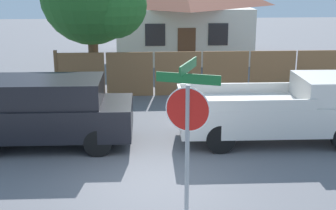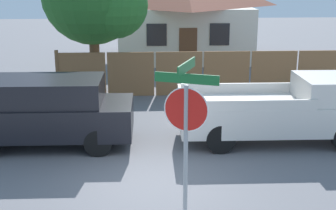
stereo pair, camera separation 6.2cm
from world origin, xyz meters
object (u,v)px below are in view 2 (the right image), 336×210
(house, at_px, (183,11))
(orange_pickup, at_px, (285,110))
(red_suv, at_px, (47,110))
(stop_sign, at_px, (186,131))

(house, distance_m, orange_pickup, 14.17)
(red_suv, bearing_deg, house, 71.29)
(house, distance_m, stop_sign, 19.81)
(red_suv, height_order, orange_pickup, red_suv)
(red_suv, relative_size, stop_sign, 1.37)
(orange_pickup, bearing_deg, house, 97.83)
(house, xyz_separation_m, red_suv, (-4.96, -13.97, -1.55))
(house, height_order, orange_pickup, house)
(red_suv, relative_size, orange_pickup, 0.85)
(house, xyz_separation_m, stop_sign, (-1.66, -19.74, -0.24))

